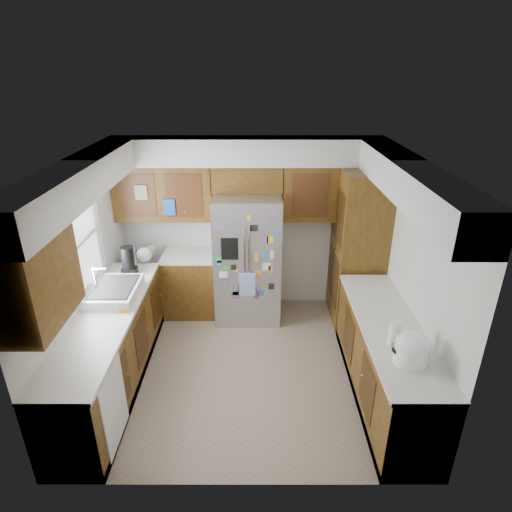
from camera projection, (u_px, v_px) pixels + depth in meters
The scene contains 12 objects.
floor at pixel (246, 366), 5.20m from camera, with size 3.60×3.60×0.00m, color gray.
room_shell at pixel (236, 214), 4.78m from camera, with size 3.64×3.24×2.52m.
left_counter_run at pixel (131, 336), 5.04m from camera, with size 1.36×3.20×0.92m.
right_counter_run at pixel (385, 363), 4.59m from camera, with size 0.63×2.25×0.92m.
pantry at pixel (358, 248), 5.80m from camera, with size 0.60×0.90×2.15m, color #42280C.
fridge at pixel (248, 258), 5.92m from camera, with size 0.90×0.79×1.80m.
bridge_cabinet at pixel (247, 178), 5.69m from camera, with size 0.96×0.34×0.35m, color #42280C.
fridge_top_items at pixel (252, 155), 5.57m from camera, with size 0.74×0.33×0.25m.
sink_assembly at pixel (115, 291), 4.88m from camera, with size 0.52×0.71×0.37m.
left_counter_clutter at pixel (135, 258), 5.55m from camera, with size 0.36×0.91×0.38m.
rice_cooker at pixel (412, 349), 3.77m from camera, with size 0.32×0.31×0.27m.
paper_towel at pixel (395, 333), 4.03m from camera, with size 0.11×0.11×0.24m, color white.
Camera 1 is at (0.12, -4.18, 3.36)m, focal length 30.00 mm.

